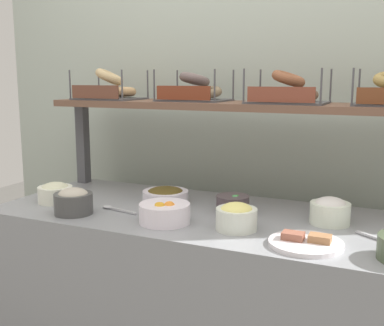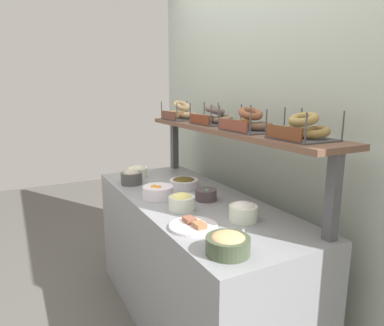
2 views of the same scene
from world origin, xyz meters
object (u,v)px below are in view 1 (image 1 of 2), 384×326
Objects in this scene: bowl_cream_cheese at (330,211)px; bowl_scallion_spread at (55,192)px; bowl_egg_salad at (236,216)px; bagel_basket_poppy at (194,90)px; bowl_chocolate_spread at (165,196)px; bowl_veggie_mix at (233,204)px; bowl_tuna_salad at (73,201)px; bowl_fruit_salad at (165,213)px; bagel_basket_plain at (109,89)px; bagel_basket_cinnamon_raisin at (287,92)px; serving_plate_white at (306,242)px; serving_spoon_near_plate at (114,208)px.

bowl_cream_cheese is 1.00× the size of bowl_scallion_spread.
bowl_scallion_spread is at bearing -171.10° from bowl_cream_cheese.
bowl_egg_salad is 0.50× the size of bagel_basket_poppy.
bowl_cream_cheese is 0.69m from bowl_chocolate_spread.
bowl_scallion_spread is at bearing -166.89° from bowl_veggie_mix.
bowl_tuna_salad is 0.66m from bowl_egg_salad.
bowl_fruit_salad is at bearing -79.08° from bagel_basket_poppy.
bagel_basket_plain is 0.87m from bagel_basket_cinnamon_raisin.
bowl_cream_cheese reaches higher than bowl_egg_salad.
bowl_egg_salad is 0.62× the size of serving_plate_white.
bowl_scallion_spread is at bearing -97.79° from bagel_basket_plain.
bowl_veggie_mix is (-0.38, -0.00, -0.01)m from bowl_cream_cheese.
bowl_chocolate_spread is at bearing 117.04° from bowl_fruit_salad.
bowl_egg_salad is (-0.29, -0.21, -0.00)m from bowl_cream_cheese.
bowl_cream_cheese reaches higher than bowl_scallion_spread.
serving_plate_white is 0.80m from serving_spoon_near_plate.
bowl_chocolate_spread is at bearing -99.17° from bagel_basket_poppy.
bowl_egg_salad is 0.98m from bagel_basket_plain.
bowl_tuna_salad is 0.22m from bowl_scallion_spread.
bagel_basket_poppy is at bearing 39.27° from bowl_scallion_spread.
bowl_egg_salad is (0.09, -0.21, 0.01)m from bowl_veggie_mix.
bagel_basket_plain is (-1.09, 0.18, 0.43)m from bowl_cream_cheese.
bowl_tuna_salad reaches higher than serving_plate_white.
bagel_basket_poppy is (-0.65, 0.22, 0.43)m from bowl_cream_cheese.
bagel_basket_plain reaches higher than bowl_chocolate_spread.
bagel_basket_poppy is 0.95× the size of bagel_basket_cinnamon_raisin.
bowl_egg_salad is (0.84, -0.03, 0.00)m from bowl_scallion_spread.
serving_spoon_near_plate is 0.65m from bagel_basket_plain.
bowl_tuna_salad is at bearing -73.86° from bagel_basket_plain.
serving_spoon_near_plate is (-0.54, 0.03, -0.04)m from bowl_egg_salad.
bagel_basket_cinnamon_raisin is at bearing 79.72° from bowl_egg_salad.
bowl_tuna_salad reaches higher than bowl_fruit_salad.
bowl_veggie_mix is at bearing 112.98° from bowl_egg_salad.
bagel_basket_cinnamon_raisin is (0.16, 0.19, 0.44)m from bowl_veggie_mix.
bowl_cream_cheese reaches higher than serving_plate_white.
bagel_basket_cinnamon_raisin is (0.47, 0.19, 0.44)m from bowl_chocolate_spread.
bagel_basket_cinnamon_raisin is at bearing 139.50° from bowl_cream_cheese.
bagel_basket_poppy is at bearing 65.75° from serving_spoon_near_plate.
bagel_basket_plain is at bearing 125.15° from serving_spoon_near_plate.
bowl_cream_cheese is 0.99m from bowl_tuna_salad.
bagel_basket_poppy reaches higher than bowl_cream_cheese.
bagel_basket_plain is at bearing -175.49° from bagel_basket_poppy.
bagel_basket_cinnamon_raisin reaches higher than bowl_scallion_spread.
bowl_cream_cheese is at bearing 8.90° from bowl_scallion_spread.
serving_plate_white is at bearing -4.96° from bowl_scallion_spread.
bowl_veggie_mix is 0.74× the size of serving_spoon_near_plate.
bowl_fruit_salad is 0.27m from bowl_egg_salad.
bowl_tuna_salad is 1.03× the size of bowl_egg_salad.
bowl_fruit_salad is 0.64m from bagel_basket_poppy.
serving_spoon_near_plate is at bearing -158.49° from bowl_veggie_mix.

